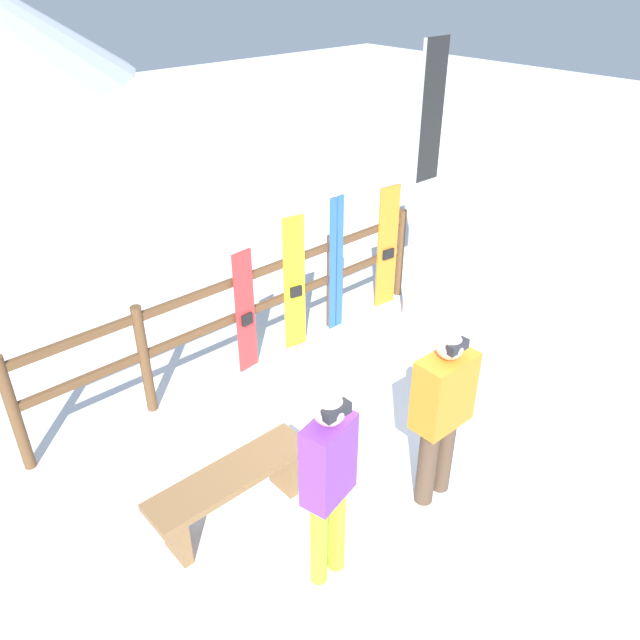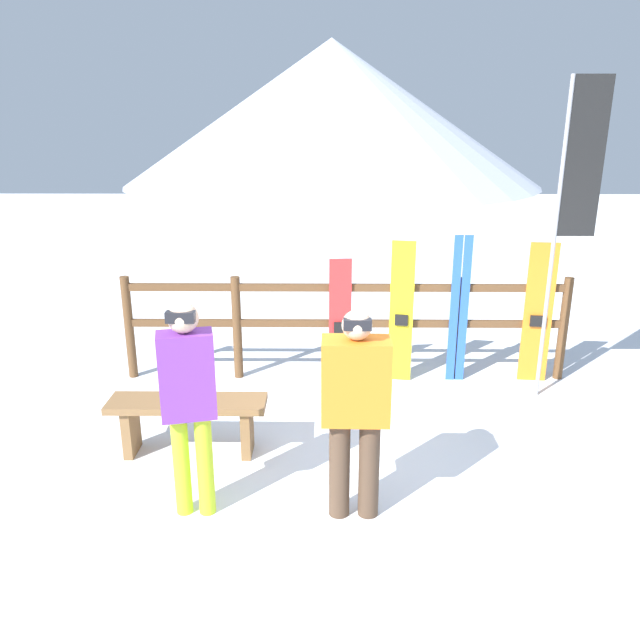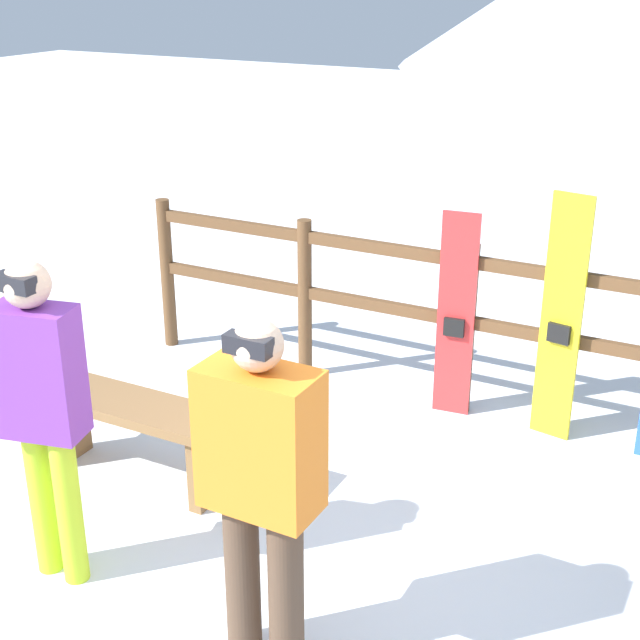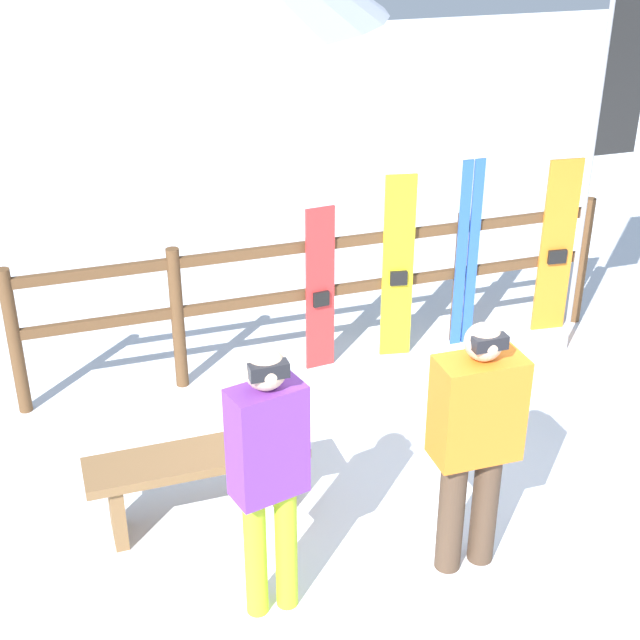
# 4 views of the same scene
# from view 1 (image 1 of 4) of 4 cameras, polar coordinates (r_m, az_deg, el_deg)

# --- Properties ---
(ground_plane) EXTENTS (40.00, 40.00, 0.00)m
(ground_plane) POSITION_cam_1_polar(r_m,az_deg,el_deg) (5.63, 7.29, -13.37)
(ground_plane) COLOR white
(fence) EXTENTS (4.87, 0.10, 1.16)m
(fence) POSITION_cam_1_polar(r_m,az_deg,el_deg) (6.52, -6.71, 1.04)
(fence) COLOR brown
(fence) RESTS_ON ground
(bench) EXTENTS (1.34, 0.36, 0.50)m
(bench) POSITION_cam_1_polar(r_m,az_deg,el_deg) (4.98, -8.12, -14.76)
(bench) COLOR brown
(bench) RESTS_ON ground
(person_purple) EXTENTS (0.41, 0.29, 1.61)m
(person_purple) POSITION_cam_1_polar(r_m,az_deg,el_deg) (4.18, 0.79, -14.12)
(person_purple) COLOR #B7D826
(person_purple) RESTS_ON ground
(person_orange) EXTENTS (0.48, 0.27, 1.57)m
(person_orange) POSITION_cam_1_polar(r_m,az_deg,el_deg) (4.88, 11.09, -7.96)
(person_orange) COLOR #4C3828
(person_orange) RESTS_ON ground
(snowboard_red) EXTENTS (0.24, 0.07, 1.37)m
(snowboard_red) POSITION_cam_1_polar(r_m,az_deg,el_deg) (6.45, -6.84, 0.65)
(snowboard_red) COLOR red
(snowboard_red) RESTS_ON ground
(snowboard_yellow) EXTENTS (0.25, 0.09, 1.56)m
(snowboard_yellow) POSITION_cam_1_polar(r_m,az_deg,el_deg) (6.75, -2.35, 3.25)
(snowboard_yellow) COLOR yellow
(snowboard_yellow) RESTS_ON ground
(ski_pair_blue) EXTENTS (0.19, 0.02, 1.62)m
(ski_pair_blue) POSITION_cam_1_polar(r_m,az_deg,el_deg) (7.10, 1.48, 5.05)
(ski_pair_blue) COLOR blue
(ski_pair_blue) RESTS_ON ground
(snowboard_orange) EXTENTS (0.30, 0.08, 1.55)m
(snowboard_orange) POSITION_cam_1_polar(r_m,az_deg,el_deg) (7.68, 6.16, 6.58)
(snowboard_orange) COLOR orange
(snowboard_orange) RESTS_ON ground
(rental_flag) EXTENTS (0.40, 0.04, 3.16)m
(rental_flag) POSITION_cam_1_polar(r_m,az_deg,el_deg) (7.04, 9.45, 15.17)
(rental_flag) COLOR #99999E
(rental_flag) RESTS_ON ground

